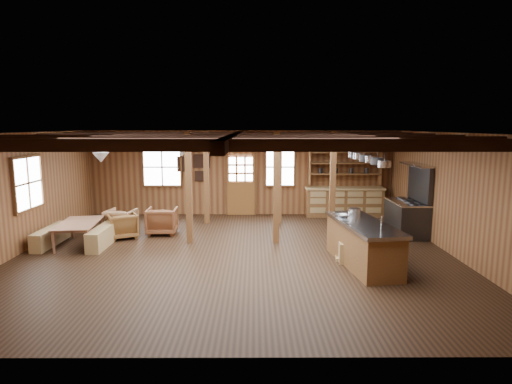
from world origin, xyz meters
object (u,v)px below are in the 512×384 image
commercial_range (408,212)px  dining_table (81,234)px  armchair_c (121,221)px  armchair_b (162,221)px  kitchen_island (363,243)px  armchair_a (123,226)px

commercial_range → dining_table: size_ratio=1.20×
commercial_range → armchair_c: bearing=178.7°
commercial_range → armchair_b: bearing=179.2°
kitchen_island → armchair_c: bearing=146.9°
kitchen_island → armchair_a: bearing=150.5°
armchair_a → armchair_b: (0.96, 0.43, 0.03)m
commercial_range → armchair_c: 7.90m
kitchen_island → armchair_c: 6.61m
armchair_a → kitchen_island: bearing=132.3°
dining_table → armchair_c: size_ratio=2.18×
kitchen_island → dining_table: (-6.65, 1.60, -0.19)m
kitchen_island → commercial_range: 3.21m
dining_table → armchair_a: 1.08m
kitchen_island → armchair_b: (-4.84, 2.68, -0.11)m
dining_table → commercial_range: bearing=-90.1°
commercial_range → kitchen_island: bearing=-126.1°
armchair_a → armchair_c: (-0.20, 0.51, 0.01)m
dining_table → armchair_c: 1.34m
armchair_b → kitchen_island: bearing=149.0°
kitchen_island → commercial_range: size_ratio=1.34×
commercial_range → armchair_b: (-6.74, 0.09, -0.26)m
kitchen_island → armchair_b: 5.54m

